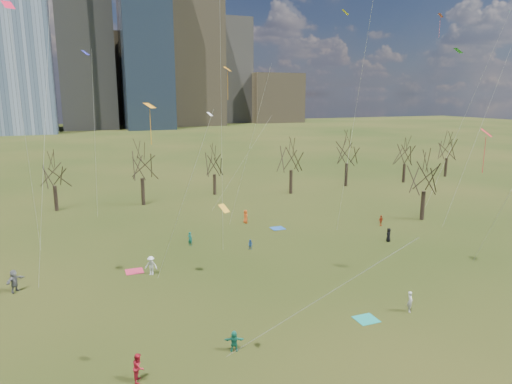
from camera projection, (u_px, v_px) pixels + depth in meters
name	position (u px, v px, depth m)	size (l,w,h in m)	color
ground	(315.00, 313.00, 34.55)	(500.00, 500.00, 0.00)	black
downtown_skyline	(97.00, 45.00, 216.77)	(212.50, 78.00, 118.00)	slate
bare_tree_row	(192.00, 164.00, 67.04)	(113.04, 29.80, 9.50)	black
blanket_teal	(366.00, 319.00, 33.56)	(1.60, 1.50, 0.03)	teal
blanket_navy	(278.00, 228.00, 56.33)	(1.60, 1.50, 0.03)	#255AB0
blanket_crimson	(134.00, 271.00, 42.65)	(1.60, 1.50, 0.03)	#CA2848
person_1	(410.00, 301.00, 34.64)	(0.59, 0.39, 1.63)	silver
person_2	(139.00, 367.00, 26.24)	(0.83, 0.65, 1.71)	#B61A2B
person_5	(234.00, 341.00, 29.31)	(1.29, 0.41, 1.40)	#1B7B60
person_6	(389.00, 235.00, 51.15)	(0.76, 0.50, 1.56)	black
person_8	(250.00, 245.00, 48.53)	(0.54, 0.42, 1.11)	#224C96
person_9	(151.00, 265.00, 41.73)	(1.15, 0.66, 1.78)	white
person_10	(381.00, 220.00, 57.35)	(0.80, 0.33, 1.37)	#BF3D1B
person_11	(14.00, 281.00, 38.07)	(1.80, 0.57, 1.94)	slate
person_12	(245.00, 217.00, 58.48)	(0.85, 0.55, 1.73)	#E05318
person_13	(190.00, 239.00, 49.72)	(0.58, 0.38, 1.58)	#186C60
kites_airborne	(277.00, 126.00, 42.61)	(49.91, 43.73, 29.50)	#FF9B15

